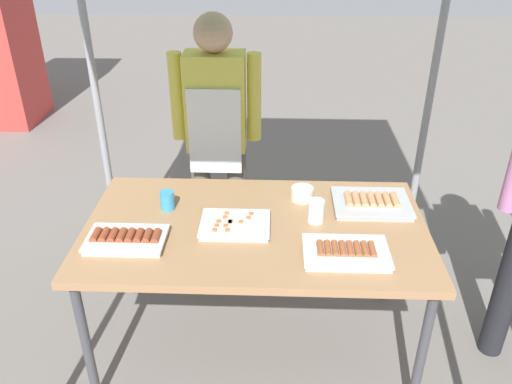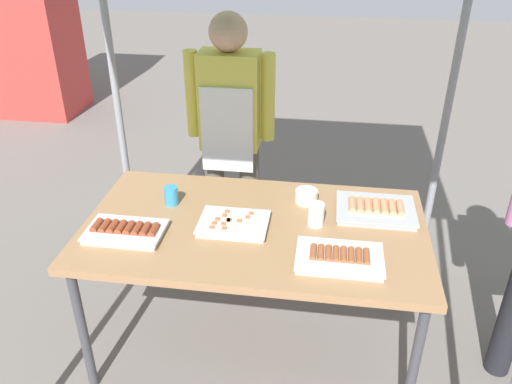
% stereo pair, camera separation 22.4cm
% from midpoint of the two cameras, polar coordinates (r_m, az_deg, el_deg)
% --- Properties ---
extents(ground_plane, '(18.00, 18.00, 0.00)m').
position_cam_midpoint_polar(ground_plane, '(2.92, 2.14, -16.14)').
color(ground_plane, '#66605B').
extents(stall_table, '(1.60, 0.90, 0.75)m').
position_cam_midpoint_polar(stall_table, '(2.47, 2.44, -4.73)').
color(stall_table, '#9E724C').
rests_on(stall_table, ground).
extents(tray_grilled_sausages, '(0.37, 0.24, 0.05)m').
position_cam_midpoint_polar(tray_grilled_sausages, '(2.24, 11.99, -7.14)').
color(tray_grilled_sausages, silver).
rests_on(tray_grilled_sausages, stall_table).
extents(tray_meat_skewers, '(0.32, 0.24, 0.04)m').
position_cam_midpoint_polar(tray_meat_skewers, '(2.42, 0.17, -3.56)').
color(tray_meat_skewers, silver).
rests_on(tray_meat_skewers, stall_table).
extents(tray_pork_links, '(0.38, 0.29, 0.05)m').
position_cam_midpoint_polar(tray_pork_links, '(2.61, 15.39, -1.91)').
color(tray_pork_links, '#ADADB2').
rests_on(tray_pork_links, stall_table).
extents(tray_spring_rolls, '(0.35, 0.22, 0.05)m').
position_cam_midpoint_polar(tray_spring_rolls, '(2.40, -11.54, -4.28)').
color(tray_spring_rolls, silver).
rests_on(tray_spring_rolls, stall_table).
extents(condiment_bowl, '(0.11, 0.11, 0.06)m').
position_cam_midpoint_polar(condiment_bowl, '(2.63, 7.98, -0.51)').
color(condiment_bowl, silver).
rests_on(condiment_bowl, stall_table).
extents(drink_cup_near_edge, '(0.08, 0.08, 0.11)m').
position_cam_midpoint_polar(drink_cup_near_edge, '(2.44, 9.21, -2.51)').
color(drink_cup_near_edge, white).
rests_on(drink_cup_near_edge, stall_table).
extents(drink_cup_by_wok, '(0.07, 0.07, 0.09)m').
position_cam_midpoint_polar(drink_cup_by_wok, '(2.60, -6.83, -0.47)').
color(drink_cup_by_wok, '#338CBF').
rests_on(drink_cup_by_wok, stall_table).
extents(vendor_woman, '(0.52, 0.23, 1.57)m').
position_cam_midpoint_polar(vendor_woman, '(3.07, -0.72, 7.31)').
color(vendor_woman, '#595147').
rests_on(vendor_woman, ground).
extents(neighbor_stall_left, '(1.03, 0.73, 2.10)m').
position_cam_midpoint_polar(neighbor_stall_left, '(6.14, -23.70, 17.47)').
color(neighbor_stall_left, '#BF3833').
rests_on(neighbor_stall_left, ground).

